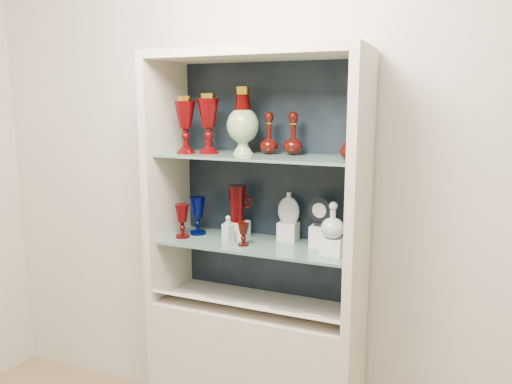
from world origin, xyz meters
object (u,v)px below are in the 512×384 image
at_px(ruby_pitcher, 237,204).
at_px(lidded_bowl, 350,148).
at_px(ruby_decanter_b, 293,132).
at_px(ruby_decanter_a, 269,130).
at_px(clear_round_decanter, 333,221).
at_px(ruby_goblet_small, 243,234).
at_px(ruby_goblet_tall, 182,221).
at_px(enamel_urn, 243,121).
at_px(cameo_medallion, 320,211).
at_px(clear_square_bottle, 228,229).
at_px(pedestal_lamp_left, 185,125).
at_px(flat_flask, 289,207).
at_px(pedestal_lamp_right, 208,124).
at_px(cobalt_goblet, 198,216).

bearing_deg(ruby_pitcher, lidded_bowl, -29.05).
bearing_deg(ruby_decanter_b, lidded_bowl, -17.79).
bearing_deg(ruby_decanter_a, clear_round_decanter, -14.55).
bearing_deg(ruby_decanter_b, ruby_goblet_small, -146.11).
distance_m(ruby_decanter_a, ruby_goblet_tall, 0.62).
xyz_separation_m(ruby_decanter_a, ruby_goblet_small, (-0.08, -0.12, -0.48)).
height_order(enamel_urn, cameo_medallion, enamel_urn).
relative_size(enamel_urn, clear_square_bottle, 2.39).
height_order(enamel_urn, clear_square_bottle, enamel_urn).
height_order(lidded_bowl, ruby_goblet_small, lidded_bowl).
relative_size(enamel_urn, ruby_decanter_b, 1.47).
bearing_deg(pedestal_lamp_left, clear_round_decanter, 2.44).
relative_size(ruby_goblet_tall, ruby_pitcher, 0.93).
bearing_deg(cameo_medallion, enamel_urn, -165.82).
xyz_separation_m(pedestal_lamp_left, ruby_pitcher, (0.21, 0.11, -0.38)).
relative_size(ruby_pitcher, flat_flask, 1.19).
height_order(ruby_pitcher, cameo_medallion, ruby_pitcher).
xyz_separation_m(ruby_pitcher, cameo_medallion, (0.42, -0.00, -0.00)).
distance_m(ruby_decanter_a, lidded_bowl, 0.41).
xyz_separation_m(ruby_decanter_b, ruby_goblet_tall, (-0.53, -0.12, -0.44)).
bearing_deg(flat_flask, ruby_pitcher, -171.23).
distance_m(pedestal_lamp_right, flat_flask, 0.55).
distance_m(pedestal_lamp_left, ruby_decanter_b, 0.51).
relative_size(lidded_bowl, ruby_goblet_tall, 0.58).
distance_m(pedestal_lamp_left, lidded_bowl, 0.78).
bearing_deg(enamel_urn, ruby_decanter_a, 14.57).
xyz_separation_m(pedestal_lamp_right, clear_round_decanter, (0.61, -0.01, -0.41)).
bearing_deg(lidded_bowl, cobalt_goblet, 175.83).
bearing_deg(ruby_goblet_small, cameo_medallion, 19.02).
bearing_deg(cameo_medallion, clear_round_decanter, -34.16).
bearing_deg(cameo_medallion, ruby_goblet_tall, -160.39).
bearing_deg(enamel_urn, cameo_medallion, 3.71).
xyz_separation_m(lidded_bowl, clear_round_decanter, (-0.06, -0.00, -0.32)).
xyz_separation_m(cobalt_goblet, ruby_goblet_small, (0.30, -0.10, -0.04)).
distance_m(ruby_decanter_a, flat_flask, 0.38).
bearing_deg(ruby_decanter_b, ruby_decanter_a, -175.76).
distance_m(enamel_urn, lidded_bowl, 0.53).
xyz_separation_m(pedestal_lamp_left, cameo_medallion, (0.63, 0.11, -0.39)).
height_order(ruby_decanter_a, flat_flask, ruby_decanter_a).
height_order(flat_flask, cameo_medallion, flat_flask).
xyz_separation_m(pedestal_lamp_right, ruby_decanter_a, (0.28, 0.08, -0.03)).
relative_size(ruby_decanter_a, cameo_medallion, 1.63).
bearing_deg(ruby_decanter_b, clear_round_decanter, -23.48).
distance_m(ruby_goblet_small, flat_flask, 0.26).
relative_size(pedestal_lamp_left, enamel_urn, 0.86).
bearing_deg(clear_square_bottle, pedestal_lamp_right, 169.70).
distance_m(ruby_decanter_b, lidded_bowl, 0.30).
xyz_separation_m(ruby_decanter_b, lidded_bowl, (0.28, -0.09, -0.06)).
bearing_deg(ruby_decanter_b, cameo_medallion, -6.32).
distance_m(pedestal_lamp_right, ruby_pitcher, 0.41).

